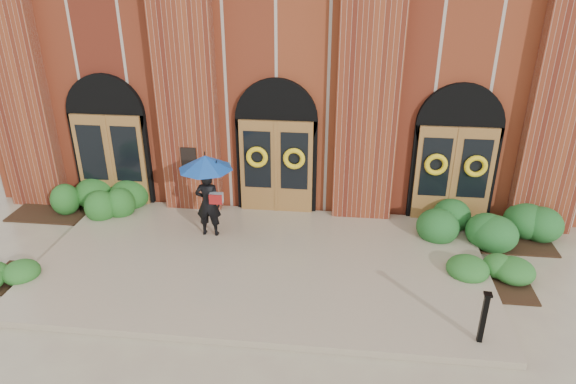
# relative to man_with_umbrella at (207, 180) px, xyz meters

# --- Properties ---
(ground) EXTENTS (90.00, 90.00, 0.00)m
(ground) POSITION_rel_man_with_umbrella_xyz_m (1.45, -1.22, -1.60)
(ground) COLOR tan
(ground) RESTS_ON ground
(landing) EXTENTS (10.00, 5.30, 0.15)m
(landing) POSITION_rel_man_with_umbrella_xyz_m (1.45, -1.07, -1.52)
(landing) COLOR gray
(landing) RESTS_ON ground
(church_building) EXTENTS (16.20, 12.53, 7.00)m
(church_building) POSITION_rel_man_with_umbrella_xyz_m (1.45, 7.57, 1.90)
(church_building) COLOR maroon
(church_building) RESTS_ON ground
(man_with_umbrella) EXTENTS (1.31, 1.31, 2.07)m
(man_with_umbrella) POSITION_rel_man_with_umbrella_xyz_m (0.00, 0.00, 0.00)
(man_with_umbrella) COLOR black
(man_with_umbrella) RESTS_ON landing
(metal_post) EXTENTS (0.15, 0.15, 1.03)m
(metal_post) POSITION_rel_man_with_umbrella_xyz_m (5.75, -3.23, -0.91)
(metal_post) COLOR black
(metal_post) RESTS_ON landing
(hedge_wall_left) EXTENTS (3.13, 1.25, 0.80)m
(hedge_wall_left) POSITION_rel_man_with_umbrella_xyz_m (-4.00, 0.98, -1.20)
(hedge_wall_left) COLOR #1F541C
(hedge_wall_left) RESTS_ON ground
(hedge_wall_right) EXTENTS (3.08, 1.23, 0.79)m
(hedge_wall_right) POSITION_rel_man_with_umbrella_xyz_m (6.65, 0.78, -1.20)
(hedge_wall_right) COLOR #1C511F
(hedge_wall_right) RESTS_ON ground
(hedge_front_left) EXTENTS (1.26, 1.08, 0.45)m
(hedge_front_left) POSITION_rel_man_with_umbrella_xyz_m (-3.65, -2.17, -1.37)
(hedge_front_left) COLOR #23571E
(hedge_front_left) RESTS_ON ground
(hedge_front_right) EXTENTS (1.33, 1.14, 0.47)m
(hedge_front_right) POSITION_rel_man_with_umbrella_xyz_m (6.55, -1.22, -1.36)
(hedge_front_right) COLOR #225820
(hedge_front_right) RESTS_ON ground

